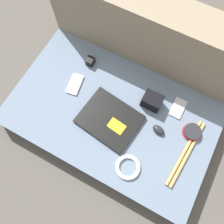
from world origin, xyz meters
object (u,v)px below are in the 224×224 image
Objects in this scene: charger_brick at (90,61)px; laptop at (110,119)px; computer_mouse at (159,130)px; phone_silver at (178,108)px; speaker_puck at (192,132)px; camera_pouch at (152,101)px; phone_black at (75,84)px.

laptop is at bearing -43.78° from charger_brick.
computer_mouse is 0.65× the size of phone_silver.
speaker_puck is 1.99× the size of charger_brick.
charger_brick is at bearing 143.44° from laptop.
laptop is 0.26m from camera_pouch.
camera_pouch is (-0.26, 0.05, 0.02)m from speaker_puck.
laptop is at bearing -153.22° from computer_mouse.
laptop is 0.38m from charger_brick.
camera_pouch is (0.16, 0.20, 0.03)m from laptop.
computer_mouse is 0.81× the size of speaker_puck.
camera_pouch reaches higher than laptop.
computer_mouse reaches higher than phone_silver.
charger_brick is (0.01, 0.17, 0.02)m from phone_black.
phone_black is at bearing -170.76° from computer_mouse.
computer_mouse is 1.61× the size of charger_brick.
camera_pouch is (-0.10, 0.13, 0.02)m from computer_mouse.
computer_mouse is 0.56× the size of phone_black.
phone_silver is at bearing -1.98° from charger_brick.
charger_brick is at bearing 178.24° from phone_silver.
camera_pouch is (-0.15, -0.05, 0.04)m from phone_silver.
charger_brick is (-0.58, 0.02, 0.02)m from phone_silver.
laptop is 3.61× the size of speaker_puck.
phone_black is at bearing -175.83° from speaker_puck.
phone_silver is 0.85× the size of phone_black.
computer_mouse is at bearing 22.28° from laptop.
speaker_puck is 0.89× the size of camera_pouch.
camera_pouch is at bearing 140.65° from computer_mouse.
computer_mouse is 0.57m from charger_brick.
computer_mouse is at bearing -104.24° from phone_silver.
phone_silver is 2.46× the size of charger_brick.
charger_brick reaches higher than computer_mouse.
phone_black is at bearing -165.66° from phone_silver.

